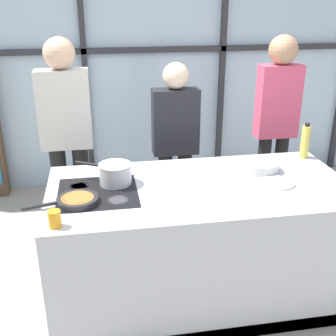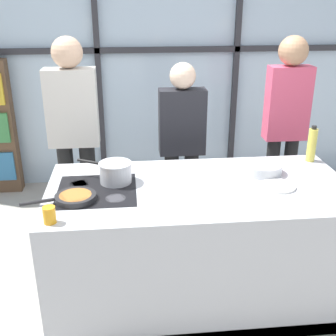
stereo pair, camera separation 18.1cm
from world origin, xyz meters
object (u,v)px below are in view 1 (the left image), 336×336
(spectator_center_right, at_px, (276,118))
(saucepan, at_px, (115,173))
(mixing_bowl, at_px, (260,166))
(spectator_far_left, at_px, (66,131))
(frying_pan, at_px, (76,200))
(spectator_center_left, at_px, (175,140))
(juice_glass_near, at_px, (55,219))
(oil_bottle, at_px, (305,142))
(white_plate, at_px, (277,183))

(spectator_center_right, relative_size, saucepan, 4.67)
(spectator_center_right, height_order, mixing_bowl, spectator_center_right)
(spectator_far_left, distance_m, frying_pan, 1.08)
(spectator_center_left, height_order, saucepan, spectator_center_left)
(spectator_far_left, xyz_separation_m, frying_pan, (0.10, -1.07, -0.12))
(mixing_bowl, bearing_deg, saucepan, -177.24)
(saucepan, relative_size, juice_glass_near, 3.84)
(spectator_center_right, relative_size, frying_pan, 3.91)
(spectator_center_left, xyz_separation_m, saucepan, (-0.57, -0.81, 0.07))
(frying_pan, relative_size, saucepan, 1.19)
(frying_pan, height_order, mixing_bowl, mixing_bowl)
(oil_bottle, bearing_deg, spectator_center_left, 148.81)
(spectator_far_left, height_order, mixing_bowl, spectator_far_left)
(saucepan, xyz_separation_m, juice_glass_near, (-0.36, -0.53, -0.03))
(spectator_center_right, height_order, saucepan, spectator_center_right)
(mixing_bowl, height_order, oil_bottle, oil_bottle)
(spectator_far_left, height_order, spectator_center_left, spectator_far_left)
(oil_bottle, xyz_separation_m, juice_glass_near, (-1.86, -0.78, -0.08))
(spectator_center_right, height_order, white_plate, spectator_center_right)
(mixing_bowl, bearing_deg, oil_bottle, 24.34)
(spectator_center_left, bearing_deg, mixing_bowl, 122.79)
(saucepan, relative_size, mixing_bowl, 1.41)
(oil_bottle, bearing_deg, mixing_bowl, -155.66)
(frying_pan, bearing_deg, oil_bottle, 15.98)
(mixing_bowl, xyz_separation_m, oil_bottle, (0.44, 0.20, 0.09))
(saucepan, height_order, white_plate, saucepan)
(spectator_center_right, distance_m, mixing_bowl, 0.89)
(spectator_center_right, relative_size, mixing_bowl, 6.59)
(mixing_bowl, bearing_deg, spectator_center_right, 60.22)
(white_plate, bearing_deg, spectator_far_left, 145.29)
(spectator_far_left, xyz_separation_m, spectator_center_right, (1.86, 0.00, 0.02))
(frying_pan, xyz_separation_m, mixing_bowl, (1.32, 0.30, 0.02))
(frying_pan, bearing_deg, spectator_center_right, 31.33)
(spectator_center_left, distance_m, mixing_bowl, 0.91)
(frying_pan, height_order, saucepan, saucepan)
(spectator_center_right, relative_size, oil_bottle, 6.33)
(juice_glass_near, bearing_deg, oil_bottle, 22.67)
(saucepan, bearing_deg, oil_bottle, 9.46)
(juice_glass_near, bearing_deg, frying_pan, 68.73)
(oil_bottle, bearing_deg, spectator_far_left, 163.13)
(saucepan, bearing_deg, white_plate, -9.97)
(spectator_far_left, bearing_deg, mixing_bowl, 151.75)
(spectator_far_left, xyz_separation_m, mixing_bowl, (1.42, -0.76, -0.11))
(frying_pan, distance_m, saucepan, 0.36)
(spectator_center_right, distance_m, white_plate, 1.10)
(spectator_center_left, height_order, white_plate, spectator_center_left)
(frying_pan, xyz_separation_m, white_plate, (1.35, 0.06, -0.01))
(white_plate, xyz_separation_m, mixing_bowl, (-0.03, 0.24, 0.03))
(spectator_center_right, bearing_deg, juice_glass_near, 35.81)
(spectator_far_left, distance_m, white_plate, 1.77)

